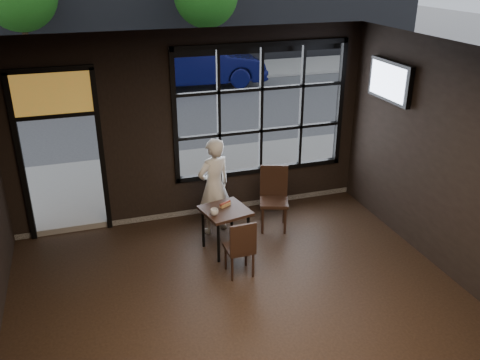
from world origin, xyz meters
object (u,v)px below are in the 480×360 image
object	(u,v)px
chair_near	(239,246)
man	(214,186)
navy_car	(197,64)
cafe_table	(225,230)

from	to	relation	value
chair_near	man	world-z (taller)	man
chair_near	man	xyz separation A→B (m)	(-0.00, 1.31, 0.37)
man	navy_car	xyz separation A→B (m)	(2.07, 9.75, 0.04)
cafe_table	man	distance (m)	0.79
chair_near	navy_car	size ratio (longest dim) A/B	0.19
cafe_table	chair_near	size ratio (longest dim) A/B	0.80
man	navy_car	size ratio (longest dim) A/B	0.35
chair_near	navy_car	bearing A→B (deg)	-101.30
cafe_table	chair_near	distance (m)	0.68
man	navy_car	bearing A→B (deg)	-120.63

